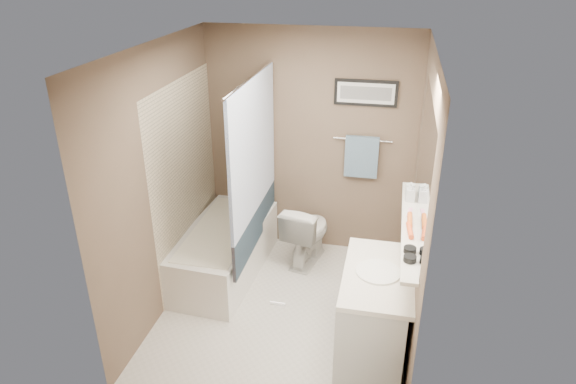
% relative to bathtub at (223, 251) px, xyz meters
% --- Properties ---
extents(ground, '(2.50, 2.50, 0.00)m').
position_rel_bathtub_xyz_m(ground, '(0.75, -0.48, -0.25)').
color(ground, silver).
rests_on(ground, ground).
extents(ceiling, '(2.20, 2.50, 0.04)m').
position_rel_bathtub_xyz_m(ceiling, '(0.75, -0.48, 2.13)').
color(ceiling, silver).
rests_on(ceiling, wall_back).
extents(wall_back, '(2.20, 0.04, 2.40)m').
position_rel_bathtub_xyz_m(wall_back, '(0.75, 0.75, 0.95)').
color(wall_back, brown).
rests_on(wall_back, ground).
extents(wall_front, '(2.20, 0.04, 2.40)m').
position_rel_bathtub_xyz_m(wall_front, '(0.75, -1.71, 0.95)').
color(wall_front, brown).
rests_on(wall_front, ground).
extents(wall_left, '(0.04, 2.50, 2.40)m').
position_rel_bathtub_xyz_m(wall_left, '(-0.33, -0.48, 0.95)').
color(wall_left, brown).
rests_on(wall_left, ground).
extents(wall_right, '(0.04, 2.50, 2.40)m').
position_rel_bathtub_xyz_m(wall_right, '(1.83, -0.48, 0.95)').
color(wall_right, brown).
rests_on(wall_right, ground).
extents(tile_surround, '(0.02, 1.55, 2.00)m').
position_rel_bathtub_xyz_m(tile_surround, '(-0.34, 0.02, 0.75)').
color(tile_surround, beige).
rests_on(tile_surround, wall_left).
extents(curtain_rod, '(0.02, 1.55, 0.02)m').
position_rel_bathtub_xyz_m(curtain_rod, '(0.35, 0.02, 1.80)').
color(curtain_rod, silver).
rests_on(curtain_rod, wall_left).
extents(curtain_upper, '(0.03, 1.45, 1.28)m').
position_rel_bathtub_xyz_m(curtain_upper, '(0.35, 0.02, 1.15)').
color(curtain_upper, white).
rests_on(curtain_upper, curtain_rod).
extents(curtain_lower, '(0.03, 1.45, 0.36)m').
position_rel_bathtub_xyz_m(curtain_lower, '(0.35, 0.02, 0.33)').
color(curtain_lower, '#263948').
rests_on(curtain_lower, curtain_rod).
extents(mirror, '(0.02, 1.60, 1.00)m').
position_rel_bathtub_xyz_m(mirror, '(1.84, -0.63, 1.37)').
color(mirror, silver).
rests_on(mirror, wall_right).
extents(shelf, '(0.12, 1.60, 0.03)m').
position_rel_bathtub_xyz_m(shelf, '(1.79, -0.63, 0.85)').
color(shelf, silver).
rests_on(shelf, wall_right).
extents(towel_bar, '(0.60, 0.02, 0.02)m').
position_rel_bathtub_xyz_m(towel_bar, '(1.30, 0.73, 1.05)').
color(towel_bar, silver).
rests_on(towel_bar, wall_back).
extents(towel, '(0.34, 0.05, 0.44)m').
position_rel_bathtub_xyz_m(towel, '(1.30, 0.71, 0.87)').
color(towel, '#85AAC2').
rests_on(towel, towel_bar).
extents(art_frame, '(0.62, 0.02, 0.26)m').
position_rel_bathtub_xyz_m(art_frame, '(1.30, 0.75, 1.53)').
color(art_frame, black).
rests_on(art_frame, wall_back).
extents(art_mat, '(0.56, 0.00, 0.20)m').
position_rel_bathtub_xyz_m(art_mat, '(1.30, 0.73, 1.53)').
color(art_mat, white).
rests_on(art_mat, art_frame).
extents(art_image, '(0.50, 0.00, 0.13)m').
position_rel_bathtub_xyz_m(art_image, '(1.30, 0.73, 1.53)').
color(art_image, '#595959').
rests_on(art_image, art_mat).
extents(door, '(0.80, 0.02, 2.00)m').
position_rel_bathtub_xyz_m(door, '(1.30, -1.73, 0.75)').
color(door, silver).
rests_on(door, wall_front).
extents(door_handle, '(0.10, 0.02, 0.02)m').
position_rel_bathtub_xyz_m(door_handle, '(0.97, -1.67, 0.75)').
color(door_handle, silver).
rests_on(door_handle, door).
extents(bathtub, '(0.79, 1.54, 0.50)m').
position_rel_bathtub_xyz_m(bathtub, '(0.00, 0.00, 0.00)').
color(bathtub, white).
rests_on(bathtub, ground).
extents(tub_rim, '(0.56, 1.36, 0.02)m').
position_rel_bathtub_xyz_m(tub_rim, '(-0.00, -0.00, 0.25)').
color(tub_rim, white).
rests_on(tub_rim, bathtub).
extents(toilet, '(0.51, 0.74, 0.69)m').
position_rel_bathtub_xyz_m(toilet, '(0.80, 0.40, 0.09)').
color(toilet, silver).
rests_on(toilet, ground).
extents(vanity, '(0.57, 0.94, 0.80)m').
position_rel_bathtub_xyz_m(vanity, '(1.60, -0.95, 0.15)').
color(vanity, silver).
rests_on(vanity, ground).
extents(countertop, '(0.54, 0.96, 0.04)m').
position_rel_bathtub_xyz_m(countertop, '(1.59, -0.95, 0.57)').
color(countertop, white).
rests_on(countertop, vanity).
extents(sink_basin, '(0.34, 0.34, 0.01)m').
position_rel_bathtub_xyz_m(sink_basin, '(1.58, -0.95, 0.60)').
color(sink_basin, white).
rests_on(sink_basin, countertop).
extents(faucet_spout, '(0.02, 0.02, 0.10)m').
position_rel_bathtub_xyz_m(faucet_spout, '(1.78, -0.95, 0.64)').
color(faucet_spout, silver).
rests_on(faucet_spout, countertop).
extents(faucet_knob, '(0.05, 0.05, 0.05)m').
position_rel_bathtub_xyz_m(faucet_knob, '(1.78, -0.85, 0.62)').
color(faucet_knob, silver).
rests_on(faucet_knob, countertop).
extents(candle_bowl_near, '(0.09, 0.09, 0.04)m').
position_rel_bathtub_xyz_m(candle_bowl_near, '(1.79, -1.17, 0.89)').
color(candle_bowl_near, black).
rests_on(candle_bowl_near, shelf).
extents(candle_bowl_far, '(0.09, 0.09, 0.04)m').
position_rel_bathtub_xyz_m(candle_bowl_far, '(1.79, -1.06, 0.89)').
color(candle_bowl_far, black).
rests_on(candle_bowl_far, shelf).
extents(hair_brush_front, '(0.06, 0.22, 0.04)m').
position_rel_bathtub_xyz_m(hair_brush_front, '(1.79, -0.77, 0.89)').
color(hair_brush_front, '#ED5121').
rests_on(hair_brush_front, shelf).
extents(hair_brush_back, '(0.04, 0.22, 0.04)m').
position_rel_bathtub_xyz_m(hair_brush_back, '(1.79, -0.61, 0.89)').
color(hair_brush_back, orange).
rests_on(hair_brush_back, shelf).
extents(pink_comb, '(0.05, 0.16, 0.01)m').
position_rel_bathtub_xyz_m(pink_comb, '(1.79, -0.44, 0.87)').
color(pink_comb, '#FF9BBF').
rests_on(pink_comb, shelf).
extents(glass_jar, '(0.08, 0.08, 0.10)m').
position_rel_bathtub_xyz_m(glass_jar, '(1.79, -0.10, 0.92)').
color(glass_jar, silver).
rests_on(glass_jar, shelf).
extents(soap_bottle, '(0.08, 0.08, 0.17)m').
position_rel_bathtub_xyz_m(soap_bottle, '(1.79, -0.21, 0.95)').
color(soap_bottle, '#999999').
rests_on(soap_bottle, shelf).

